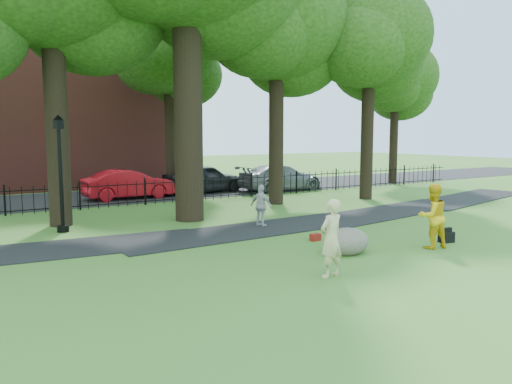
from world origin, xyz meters
TOP-DOWN VIEW (x-y plane):
  - ground at (0.00, 0.00)m, footprint 120.00×120.00m
  - footpath at (1.00, 3.90)m, footprint 36.07×3.85m
  - street at (0.00, 16.00)m, footprint 80.00×7.00m
  - iron_fence at (0.00, 12.00)m, footprint 44.00×0.04m
  - brick_building at (-4.00, 24.00)m, footprint 18.00×8.00m
  - tree_row at (0.52, 8.40)m, footprint 26.82×7.96m
  - woman at (-0.51, -1.95)m, footprint 0.74×0.55m
  - man at (4.00, -1.26)m, footprint 1.07×0.92m
  - pedestrian at (1.59, 4.30)m, footprint 0.68×0.97m
  - boulder at (1.40, -0.43)m, footprint 1.60×1.37m
  - lamppost at (-4.71, 7.18)m, footprint 0.40×0.40m
  - backpack at (5.03, -1.00)m, footprint 0.49×0.35m
  - red_bag at (1.73, 1.37)m, footprint 0.34×0.22m
  - red_sedan at (0.10, 14.65)m, footprint 4.69×1.70m
  - grey_car at (4.61, 14.99)m, footprint 5.14×2.74m
  - silver_car at (9.00, 13.55)m, footprint 5.35×2.20m

SIDE VIEW (x-z plane):
  - ground at x=0.00m, z-range 0.00..0.00m
  - footpath at x=1.00m, z-range -0.01..0.01m
  - street at x=0.00m, z-range -0.01..0.01m
  - red_bag at x=1.73m, z-range 0.00..0.23m
  - backpack at x=5.03m, z-range 0.00..0.33m
  - boulder at x=1.40m, z-range 0.00..0.80m
  - iron_fence at x=0.00m, z-range 0.00..1.20m
  - pedestrian at x=1.59m, z-range 0.00..1.54m
  - red_sedan at x=0.10m, z-range 0.00..1.54m
  - silver_car at x=9.00m, z-range 0.00..1.55m
  - grey_car at x=4.61m, z-range 0.00..1.66m
  - woman at x=-0.51m, z-range 0.00..1.86m
  - man at x=4.00m, z-range 0.00..1.91m
  - lamppost at x=-4.71m, z-range -0.04..3.97m
  - brick_building at x=-4.00m, z-range 0.00..12.00m
  - tree_row at x=0.52m, z-range 1.94..14.36m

